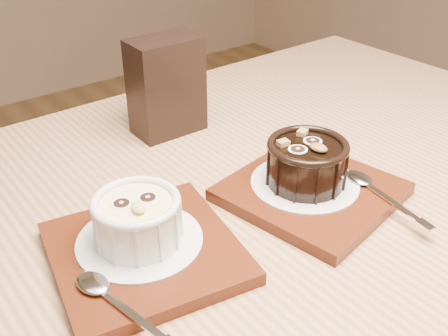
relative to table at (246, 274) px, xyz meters
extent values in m
cube|color=#966841|center=(0.00, 0.00, 0.07)|extent=(1.21, 0.81, 0.04)
cylinder|color=#966841|center=(0.55, 0.36, -0.30)|extent=(0.06, 0.06, 0.71)
cube|color=#4E1E0D|center=(-0.13, 0.01, 0.10)|extent=(0.21, 0.21, 0.01)
cylinder|color=silver|center=(-0.13, 0.02, 0.11)|extent=(0.13, 0.13, 0.00)
cylinder|color=silver|center=(-0.13, 0.02, 0.13)|extent=(0.09, 0.09, 0.04)
cylinder|color=#EFDD92|center=(-0.13, 0.02, 0.15)|extent=(0.07, 0.07, 0.00)
torus|color=silver|center=(-0.13, 0.02, 0.15)|extent=(0.09, 0.09, 0.01)
cylinder|color=black|center=(-0.14, 0.03, 0.15)|extent=(0.02, 0.02, 0.00)
cylinder|color=black|center=(-0.12, 0.02, 0.15)|extent=(0.02, 0.02, 0.00)
ellipsoid|color=#CDBA78|center=(-0.13, 0.01, 0.16)|extent=(0.02, 0.02, 0.01)
cube|color=#4E1E0D|center=(0.08, -0.02, 0.10)|extent=(0.21, 0.21, 0.01)
cylinder|color=silver|center=(0.08, -0.01, 0.11)|extent=(0.13, 0.13, 0.00)
cylinder|color=black|center=(0.08, -0.01, 0.13)|extent=(0.09, 0.09, 0.05)
cylinder|color=black|center=(0.08, -0.01, 0.15)|extent=(0.08, 0.08, 0.00)
torus|color=black|center=(0.08, -0.01, 0.16)|extent=(0.10, 0.10, 0.01)
cylinder|color=black|center=(0.07, -0.01, 0.16)|extent=(0.02, 0.02, 0.00)
cylinder|color=black|center=(0.10, 0.00, 0.16)|extent=(0.02, 0.02, 0.00)
ellipsoid|color=brown|center=(0.08, -0.02, 0.16)|extent=(0.02, 0.02, 0.01)
cube|color=brown|center=(0.06, 0.01, 0.16)|extent=(0.01, 0.01, 0.01)
cube|color=brown|center=(0.10, 0.02, 0.16)|extent=(0.02, 0.01, 0.01)
cube|color=black|center=(0.04, 0.24, 0.16)|extent=(0.10, 0.06, 0.14)
camera|label=1|loc=(-0.32, -0.37, 0.45)|focal=42.00mm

